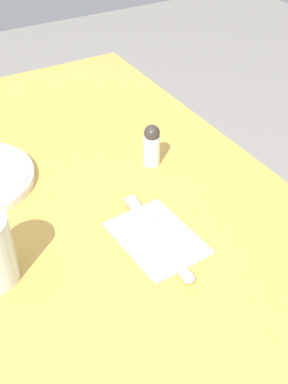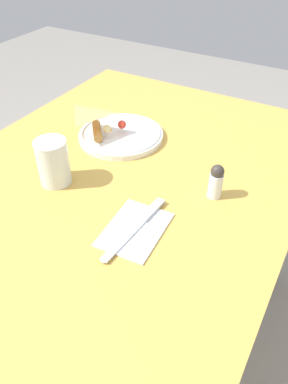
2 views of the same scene
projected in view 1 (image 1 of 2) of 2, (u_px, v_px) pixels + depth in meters
dining_table at (57, 261)px, 0.88m from camera, size 1.18×0.85×0.74m
napkin_folded at (157, 238)px, 0.78m from camera, size 0.16×0.12×0.00m
butter_knife at (153, 231)px, 0.78m from camera, size 0.22×0.03×0.01m
pepper_shaker at (152, 145)px, 0.92m from camera, size 0.03×0.03×0.09m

